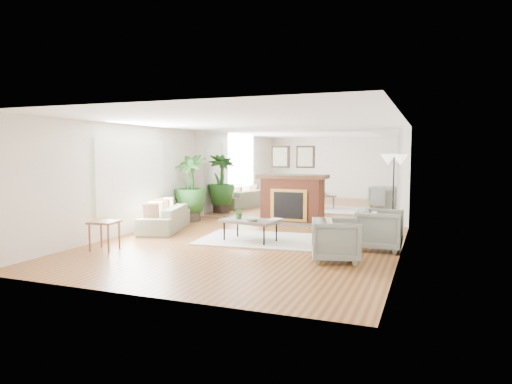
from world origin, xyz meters
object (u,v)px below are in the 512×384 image
at_px(armchair_front, 336,240).
at_px(side_table, 104,226).
at_px(potted_ficus, 190,186).
at_px(floor_lamp, 394,166).
at_px(sofa, 165,218).
at_px(fireplace, 291,198).
at_px(armchair_back, 380,230).
at_px(coffee_table, 250,221).

xyz_separation_m(armchair_front, side_table, (-4.31, -0.70, 0.10)).
relative_size(potted_ficus, floor_lamp, 0.99).
distance_m(sofa, potted_ficus, 1.69).
relative_size(fireplace, side_table, 3.66).
bearing_deg(potted_ficus, fireplace, 16.66).
height_order(armchair_back, side_table, armchair_back).
relative_size(coffee_table, side_table, 2.31).
bearing_deg(coffee_table, potted_ficus, 140.74).
xyz_separation_m(armchair_back, side_table, (-4.92, -1.91, 0.08)).
height_order(fireplace, armchair_front, fireplace).
distance_m(fireplace, floor_lamp, 3.01).
height_order(sofa, potted_ficus, potted_ficus).
relative_size(sofa, side_table, 3.58).
bearing_deg(armchair_back, floor_lamp, -3.59).
distance_m(fireplace, sofa, 3.40).
xyz_separation_m(fireplace, armchair_front, (1.99, -3.93, -0.29)).
relative_size(armchair_front, floor_lamp, 0.44).
xyz_separation_m(coffee_table, armchair_back, (2.61, 0.18, -0.04)).
xyz_separation_m(sofa, side_table, (0.13, -2.31, 0.18)).
distance_m(coffee_table, floor_lamp, 3.50).
xyz_separation_m(armchair_front, floor_lamp, (0.71, 2.95, 1.19)).
xyz_separation_m(coffee_table, floor_lamp, (2.71, 1.91, 1.13)).
bearing_deg(side_table, floor_lamp, 35.97).
bearing_deg(floor_lamp, coffee_table, -144.82).
relative_size(fireplace, armchair_front, 2.54).
bearing_deg(coffee_table, armchair_back, 3.87).
bearing_deg(floor_lamp, armchair_back, -93.30).
height_order(fireplace, floor_lamp, fireplace).
bearing_deg(sofa, coffee_table, 60.53).
bearing_deg(armchair_back, armchair_front, 153.15).
relative_size(fireplace, potted_ficus, 1.13).
relative_size(sofa, floor_lamp, 1.10).
distance_m(armchair_back, side_table, 5.28).
xyz_separation_m(side_table, potted_ficus, (-0.28, 3.85, 0.50)).
xyz_separation_m(armchair_back, potted_ficus, (-5.20, 1.94, 0.58)).
bearing_deg(potted_ficus, armchair_back, -20.46).
bearing_deg(coffee_table, fireplace, 89.80).
distance_m(sofa, floor_lamp, 5.47).
distance_m(coffee_table, armchair_back, 2.62).
relative_size(coffee_table, sofa, 0.65).
bearing_deg(side_table, potted_ficus, 94.15).
xyz_separation_m(coffee_table, armchair_front, (2.00, -1.04, -0.07)).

